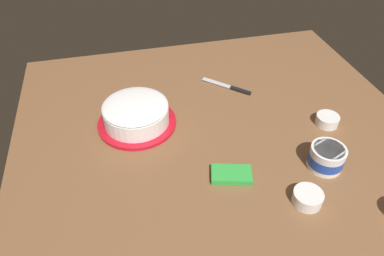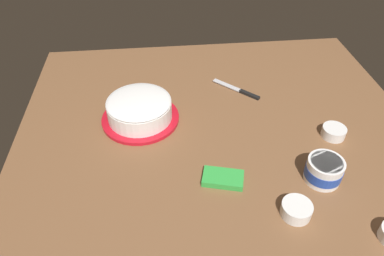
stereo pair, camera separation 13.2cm
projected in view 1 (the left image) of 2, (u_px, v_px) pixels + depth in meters
ground_plane at (223, 141)px, 1.32m from camera, size 1.54×1.54×0.00m
frosted_cake at (136, 114)px, 1.36m from camera, size 0.31×0.31×0.11m
frosting_tub at (327, 157)px, 1.20m from camera, size 0.12×0.12×0.08m
spreading_knife at (231, 87)px, 1.58m from camera, size 0.18×0.18×0.01m
sprinkle_bowl_pink at (327, 120)px, 1.38m from camera, size 0.09×0.09×0.04m
sprinkle_bowl_rainbow at (308, 197)px, 1.10m from camera, size 0.09×0.09×0.04m
candy_box_lower at (231, 175)px, 1.18m from camera, size 0.15×0.11×0.02m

